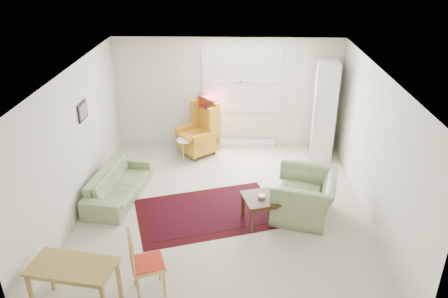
{
  "coord_description": "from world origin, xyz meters",
  "views": [
    {
      "loc": [
        0.22,
        -6.57,
        4.33
      ],
      "look_at": [
        0.0,
        0.3,
        1.05
      ],
      "focal_mm": 35.0,
      "sensor_mm": 36.0,
      "label": 1
    }
  ],
  "objects_px": {
    "coffee_table": "(261,209)",
    "desk": "(76,286)",
    "sofa": "(118,179)",
    "desk_chair": "(148,263)",
    "wingback_chair": "(197,128)",
    "armchair": "(305,192)",
    "stool": "(185,149)",
    "cabinet": "(324,109)"
  },
  "relations": [
    {
      "from": "wingback_chair",
      "to": "desk_chair",
      "type": "relative_size",
      "value": 1.29
    },
    {
      "from": "sofa",
      "to": "desk_chair",
      "type": "height_order",
      "value": "desk_chair"
    },
    {
      "from": "coffee_table",
      "to": "desk_chair",
      "type": "distance_m",
      "value": 2.33
    },
    {
      "from": "coffee_table",
      "to": "desk",
      "type": "distance_m",
      "value": 3.18
    },
    {
      "from": "sofa",
      "to": "desk_chair",
      "type": "distance_m",
      "value": 2.63
    },
    {
      "from": "cabinet",
      "to": "desk_chair",
      "type": "xyz_separation_m",
      "value": [
        -3.04,
        -4.39,
        -0.57
      ]
    },
    {
      "from": "stool",
      "to": "desk_chair",
      "type": "bearing_deg",
      "value": -90.39
    },
    {
      "from": "cabinet",
      "to": "desk_chair",
      "type": "bearing_deg",
      "value": -118.8
    },
    {
      "from": "wingback_chair",
      "to": "coffee_table",
      "type": "relative_size",
      "value": 2.12
    },
    {
      "from": "sofa",
      "to": "stool",
      "type": "distance_m",
      "value": 1.93
    },
    {
      "from": "sofa",
      "to": "stool",
      "type": "height_order",
      "value": "sofa"
    },
    {
      "from": "stool",
      "to": "desk_chair",
      "type": "xyz_separation_m",
      "value": [
        -0.03,
        -4.05,
        0.26
      ]
    },
    {
      "from": "coffee_table",
      "to": "stool",
      "type": "xyz_separation_m",
      "value": [
        -1.56,
        2.36,
        -0.01
      ]
    },
    {
      "from": "cabinet",
      "to": "coffee_table",
      "type": "bearing_deg",
      "value": -112.31
    },
    {
      "from": "sofa",
      "to": "cabinet",
      "type": "xyz_separation_m",
      "value": [
        4.05,
        1.97,
        0.69
      ]
    },
    {
      "from": "armchair",
      "to": "cabinet",
      "type": "height_order",
      "value": "cabinet"
    },
    {
      "from": "desk_chair",
      "to": "coffee_table",
      "type": "bearing_deg",
      "value": -63.52
    },
    {
      "from": "wingback_chair",
      "to": "coffee_table",
      "type": "distance_m",
      "value": 2.93
    },
    {
      "from": "coffee_table",
      "to": "desk",
      "type": "height_order",
      "value": "desk"
    },
    {
      "from": "sofa",
      "to": "cabinet",
      "type": "distance_m",
      "value": 4.56
    },
    {
      "from": "cabinet",
      "to": "desk",
      "type": "distance_m",
      "value": 6.16
    },
    {
      "from": "wingback_chair",
      "to": "desk",
      "type": "distance_m",
      "value": 4.75
    },
    {
      "from": "armchair",
      "to": "desk",
      "type": "height_order",
      "value": "armchair"
    },
    {
      "from": "sofa",
      "to": "wingback_chair",
      "type": "xyz_separation_m",
      "value": [
        1.3,
        1.86,
        0.25
      ]
    },
    {
      "from": "coffee_table",
      "to": "desk_chair",
      "type": "height_order",
      "value": "desk_chair"
    },
    {
      "from": "wingback_chair",
      "to": "coffee_table",
      "type": "height_order",
      "value": "wingback_chair"
    },
    {
      "from": "desk",
      "to": "desk_chair",
      "type": "height_order",
      "value": "desk_chair"
    },
    {
      "from": "coffee_table",
      "to": "cabinet",
      "type": "relative_size",
      "value": 0.28
    },
    {
      "from": "desk",
      "to": "desk_chair",
      "type": "bearing_deg",
      "value": 19.35
    },
    {
      "from": "armchair",
      "to": "stool",
      "type": "distance_m",
      "value": 3.14
    },
    {
      "from": "desk_chair",
      "to": "cabinet",
      "type": "bearing_deg",
      "value": -54.91
    },
    {
      "from": "armchair",
      "to": "desk",
      "type": "bearing_deg",
      "value": -40.47
    },
    {
      "from": "stool",
      "to": "desk",
      "type": "distance_m",
      "value": 4.45
    },
    {
      "from": "desk_chair",
      "to": "stool",
      "type": "bearing_deg",
      "value": -20.61
    },
    {
      "from": "sofa",
      "to": "armchair",
      "type": "height_order",
      "value": "armchair"
    },
    {
      "from": "coffee_table",
      "to": "stool",
      "type": "distance_m",
      "value": 2.83
    },
    {
      "from": "sofa",
      "to": "desk_chair",
      "type": "relative_size",
      "value": 1.9
    },
    {
      "from": "sofa",
      "to": "coffee_table",
      "type": "xyz_separation_m",
      "value": [
        2.6,
        -0.74,
        -0.13
      ]
    },
    {
      "from": "sofa",
      "to": "coffee_table",
      "type": "bearing_deg",
      "value": -97.88
    },
    {
      "from": "sofa",
      "to": "coffee_table",
      "type": "distance_m",
      "value": 2.71
    },
    {
      "from": "armchair",
      "to": "coffee_table",
      "type": "bearing_deg",
      "value": -57.15
    },
    {
      "from": "sofa",
      "to": "desk",
      "type": "distance_m",
      "value": 2.74
    }
  ]
}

